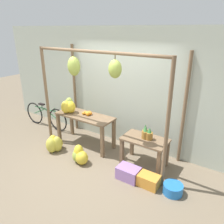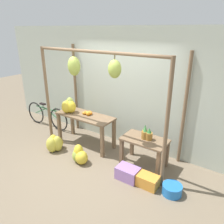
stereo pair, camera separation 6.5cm
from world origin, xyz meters
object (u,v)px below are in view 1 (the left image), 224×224
banana_pile_ground_right (80,156)px  parked_bicycle (46,116)px  banana_pile_on_table (69,106)px  pineapple_cluster (147,133)px  fruit_crate_purple (149,181)px  banana_pile_ground_left (55,144)px  blue_bucket (173,189)px  fruit_crate_white (128,173)px  orange_pile (88,113)px

banana_pile_ground_right → parked_bicycle: size_ratio=0.29×
banana_pile_on_table → pineapple_cluster: 2.06m
pineapple_cluster → fruit_crate_purple: (0.35, -0.58, -0.63)m
banana_pile_ground_left → fruit_crate_purple: banana_pile_ground_left is taller
banana_pile_ground_right → blue_bucket: 2.02m
banana_pile_ground_right → fruit_crate_purple: bearing=4.9°
banana_pile_ground_left → fruit_crate_white: banana_pile_ground_left is taller
orange_pile → fruit_crate_white: (1.51, -0.63, -0.71)m
banana_pile_ground_right → fruit_crate_purple: 1.57m
banana_pile_ground_right → blue_bucket: bearing=5.5°
banana_pile_ground_right → parked_bicycle: 2.22m
pineapple_cluster → fruit_crate_white: (-0.06, -0.60, -0.62)m
pineapple_cluster → banana_pile_ground_right: bearing=-149.6°
banana_pile_ground_right → blue_bucket: banana_pile_ground_right is taller
pineapple_cluster → banana_pile_ground_left: (-2.04, -0.67, -0.56)m
banana_pile_on_table → banana_pile_ground_left: bearing=-89.2°
parked_bicycle → blue_bucket: bearing=-9.1°
orange_pile → blue_bucket: 2.54m
orange_pile → banana_pile_ground_left: size_ratio=0.45×
banana_pile_ground_right → fruit_crate_white: banana_pile_ground_right is taller
pineapple_cluster → parked_bicycle: size_ratio=0.19×
blue_bucket → parked_bicycle: (-4.05, 0.65, 0.26)m
pineapple_cluster → banana_pile_ground_left: size_ratio=0.61×
banana_pile_ground_right → fruit_crate_white: (1.15, 0.11, -0.04)m
parked_bicycle → fruit_crate_purple: 3.69m
orange_pile → blue_bucket: bearing=-13.2°
fruit_crate_white → fruit_crate_purple: 0.42m
orange_pile → parked_bicycle: bearing=176.7°
blue_bucket → fruit_crate_purple: size_ratio=0.89×
blue_bucket → banana_pile_on_table: bearing=171.8°
banana_pile_on_table → orange_pile: 0.51m
pineapple_cluster → fruit_crate_white: bearing=-95.8°
banana_pile_ground_left → banana_pile_ground_right: size_ratio=1.07×
banana_pile_ground_left → fruit_crate_purple: 2.39m
orange_pile → pineapple_cluster: 1.57m
banana_pile_on_table → orange_pile: (0.47, 0.15, -0.12)m
fruit_crate_purple → blue_bucket: bearing=7.4°
fruit_crate_purple → orange_pile: bearing=162.4°
banana_pile_ground_left → fruit_crate_white: size_ratio=1.16×
blue_bucket → parked_bicycle: bearing=170.9°
orange_pile → pineapple_cluster: bearing=-1.2°
fruit_crate_white → fruit_crate_purple: (0.41, 0.02, -0.01)m
fruit_crate_white → blue_bucket: size_ratio=1.25×
parked_bicycle → orange_pile: bearing=-3.3°
pineapple_cluster → banana_pile_ground_right: pineapple_cluster is taller
fruit_crate_purple → pineapple_cluster: bearing=121.4°
banana_pile_ground_right → fruit_crate_white: bearing=5.5°
banana_pile_ground_left → orange_pile: bearing=56.3°
banana_pile_ground_left → banana_pile_ground_right: (0.82, -0.04, -0.01)m
pineapple_cluster → parked_bicycle: bearing=177.7°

